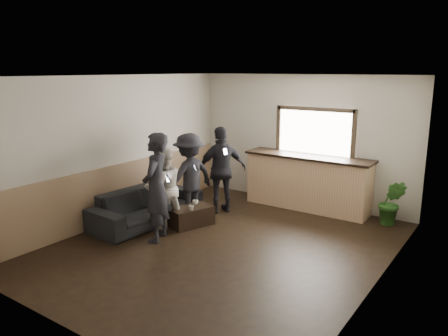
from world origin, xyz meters
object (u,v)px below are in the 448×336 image
Objects in this scene: coffee_table at (191,216)px; person_b at (164,188)px; cup_b at (191,208)px; potted_plant at (392,203)px; person_a at (156,188)px; person_d at (222,170)px; sofa at (147,206)px; cup_a at (195,202)px; person_c at (189,176)px; bar_counter at (308,179)px.

person_b is at bearing -134.71° from coffee_table.
cup_b is 0.11× the size of potted_plant.
person_a is at bearing -100.55° from cup_b.
person_a is (-3.13, -3.08, 0.50)m from potted_plant.
person_d reaches higher than coffee_table.
person_a is (0.77, -0.54, 0.61)m from sofa.
person_d reaches higher than cup_a.
cup_b is (0.91, 0.22, 0.07)m from sofa.
coffee_table is at bearing 131.16° from cup_b.
sofa is at bearing -149.41° from person_a.
coffee_table is at bearing 153.81° from person_a.
person_b reaches higher than cup_b.
person_d is (-0.11, 1.13, 0.49)m from cup_b.
person_c is at bearing -30.89° from sofa.
cup_b is at bearing -117.84° from bar_counter.
bar_counter is at bearing 167.50° from person_d.
coffee_table is at bearing -144.76° from potted_plant.
person_c is at bearing 131.71° from cup_b.
person_a reaches higher than potted_plant.
potted_plant is 4.42m from person_a.
person_b is at bearing 20.57° from person_d.
cup_a is 1.19× the size of cup_b.
person_c is at bearing 8.41° from person_d.
cup_a is at bearing 116.16° from cup_b.
sofa is 1.50× the size of person_b.
person_d is at bearing 95.40° from cup_b.
person_a is at bearing 25.21° from person_c.
person_a is (0.01, -1.08, 0.54)m from cup_a.
person_b is 1.41m from person_d.
cup_a is 0.35m from cup_b.
person_c reaches higher than coffee_table.
person_a is 1.29m from person_c.
cup_a is at bearing -147.41° from potted_plant.
person_c reaches higher than cup_a.
coffee_table is at bearing -121.36° from bar_counter.
potted_plant is 0.58× the size of person_b.
person_c is at bearing 148.11° from cup_a.
coffee_table is 0.45× the size of person_d.
person_b is at bearing -154.23° from cup_b.
person_d reaches higher than person_c.
person_c is at bearing -131.87° from bar_counter.
bar_counter is at bearing 55.65° from cup_a.
cup_a is 0.07× the size of person_b.
cup_b is 0.05× the size of person_a.
coffee_table is 1.17m from person_a.
bar_counter is 23.72× the size of cup_a.
bar_counter reaches higher than coffee_table.
person_b is (-3.45, -2.55, 0.32)m from potted_plant.
person_b is at bearing -143.60° from potted_plant.
person_c reaches higher than cup_b.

